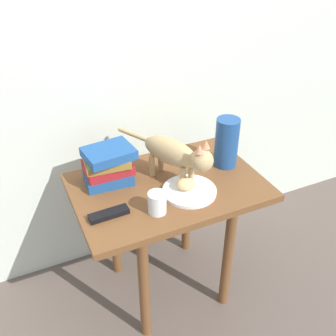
{
  "coord_description": "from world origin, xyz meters",
  "views": [
    {
      "loc": [
        -0.54,
        -1.18,
        1.56
      ],
      "look_at": [
        0.0,
        0.0,
        0.7
      ],
      "focal_mm": 41.52,
      "sensor_mm": 36.0,
      "label": 1
    }
  ],
  "objects_px": {
    "side_table": "(168,203)",
    "bread_roll": "(186,184)",
    "tv_remote": "(109,214)",
    "candle_jar": "(157,204)",
    "cat": "(176,154)",
    "green_vase": "(227,143)",
    "plate": "(189,191)",
    "book_stack": "(108,165)"
  },
  "relations": [
    {
      "from": "bread_roll",
      "to": "candle_jar",
      "type": "bearing_deg",
      "value": -156.95
    },
    {
      "from": "cat",
      "to": "green_vase",
      "type": "bearing_deg",
      "value": 5.92
    },
    {
      "from": "side_table",
      "to": "candle_jar",
      "type": "xyz_separation_m",
      "value": [
        -0.11,
        -0.14,
        0.14
      ]
    },
    {
      "from": "cat",
      "to": "tv_remote",
      "type": "bearing_deg",
      "value": -162.91
    },
    {
      "from": "green_vase",
      "to": "cat",
      "type": "bearing_deg",
      "value": -174.08
    },
    {
      "from": "side_table",
      "to": "candle_jar",
      "type": "relative_size",
      "value": 9.18
    },
    {
      "from": "plate",
      "to": "green_vase",
      "type": "distance_m",
      "value": 0.29
    },
    {
      "from": "cat",
      "to": "green_vase",
      "type": "height_order",
      "value": "cat"
    },
    {
      "from": "cat",
      "to": "candle_jar",
      "type": "distance_m",
      "value": 0.23
    },
    {
      "from": "green_vase",
      "to": "tv_remote",
      "type": "xyz_separation_m",
      "value": [
        -0.58,
        -0.13,
        -0.1
      ]
    },
    {
      "from": "cat",
      "to": "book_stack",
      "type": "bearing_deg",
      "value": 154.43
    },
    {
      "from": "side_table",
      "to": "book_stack",
      "type": "xyz_separation_m",
      "value": [
        -0.21,
        0.13,
        0.18
      ]
    },
    {
      "from": "green_vase",
      "to": "book_stack",
      "type": "bearing_deg",
      "value": 169.46
    },
    {
      "from": "cat",
      "to": "candle_jar",
      "type": "relative_size",
      "value": 5.13
    },
    {
      "from": "side_table",
      "to": "bread_roll",
      "type": "xyz_separation_m",
      "value": [
        0.04,
        -0.08,
        0.14
      ]
    },
    {
      "from": "tv_remote",
      "to": "green_vase",
      "type": "bearing_deg",
      "value": 10.3
    },
    {
      "from": "bread_roll",
      "to": "cat",
      "type": "relative_size",
      "value": 0.18
    },
    {
      "from": "side_table",
      "to": "cat",
      "type": "height_order",
      "value": "cat"
    },
    {
      "from": "side_table",
      "to": "book_stack",
      "type": "relative_size",
      "value": 3.64
    },
    {
      "from": "side_table",
      "to": "green_vase",
      "type": "height_order",
      "value": "green_vase"
    },
    {
      "from": "plate",
      "to": "cat",
      "type": "relative_size",
      "value": 0.5
    },
    {
      "from": "plate",
      "to": "candle_jar",
      "type": "bearing_deg",
      "value": -161.0
    },
    {
      "from": "bread_roll",
      "to": "cat",
      "type": "distance_m",
      "value": 0.13
    },
    {
      "from": "book_stack",
      "to": "cat",
      "type": "bearing_deg",
      "value": -25.57
    },
    {
      "from": "green_vase",
      "to": "candle_jar",
      "type": "height_order",
      "value": "green_vase"
    },
    {
      "from": "side_table",
      "to": "tv_remote",
      "type": "height_order",
      "value": "tv_remote"
    },
    {
      "from": "bread_roll",
      "to": "tv_remote",
      "type": "relative_size",
      "value": 0.53
    },
    {
      "from": "tv_remote",
      "to": "book_stack",
      "type": "bearing_deg",
      "value": 70.14
    },
    {
      "from": "book_stack",
      "to": "tv_remote",
      "type": "distance_m",
      "value": 0.24
    },
    {
      "from": "side_table",
      "to": "plate",
      "type": "relative_size",
      "value": 3.58
    },
    {
      "from": "cat",
      "to": "side_table",
      "type": "bearing_deg",
      "value": -169.93
    },
    {
      "from": "side_table",
      "to": "cat",
      "type": "distance_m",
      "value": 0.23
    },
    {
      "from": "book_stack",
      "to": "side_table",
      "type": "bearing_deg",
      "value": -31.05
    },
    {
      "from": "bread_roll",
      "to": "side_table",
      "type": "bearing_deg",
      "value": 118.4
    },
    {
      "from": "book_stack",
      "to": "candle_jar",
      "type": "height_order",
      "value": "book_stack"
    },
    {
      "from": "book_stack",
      "to": "green_vase",
      "type": "xyz_separation_m",
      "value": [
        0.51,
        -0.09,
        0.03
      ]
    },
    {
      "from": "side_table",
      "to": "book_stack",
      "type": "bearing_deg",
      "value": 148.95
    },
    {
      "from": "plate",
      "to": "cat",
      "type": "xyz_separation_m",
      "value": [
        -0.01,
        0.09,
        0.13
      ]
    },
    {
      "from": "plate",
      "to": "tv_remote",
      "type": "bearing_deg",
      "value": -179.16
    },
    {
      "from": "candle_jar",
      "to": "bread_roll",
      "type": "bearing_deg",
      "value": 23.05
    },
    {
      "from": "tv_remote",
      "to": "bread_roll",
      "type": "bearing_deg",
      "value": 0.37
    },
    {
      "from": "plate",
      "to": "candle_jar",
      "type": "relative_size",
      "value": 2.56
    }
  ]
}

